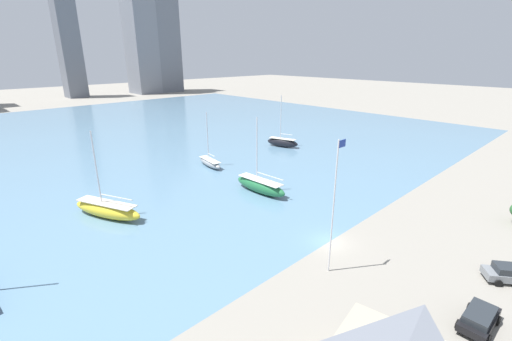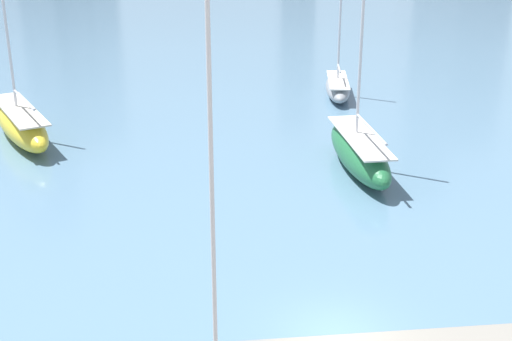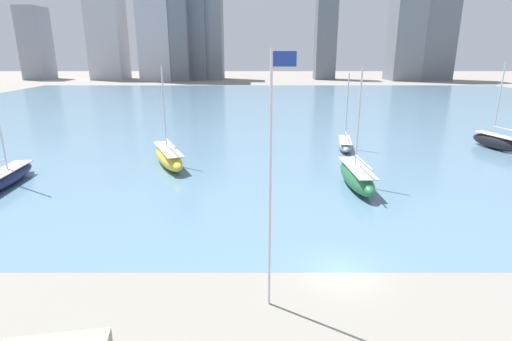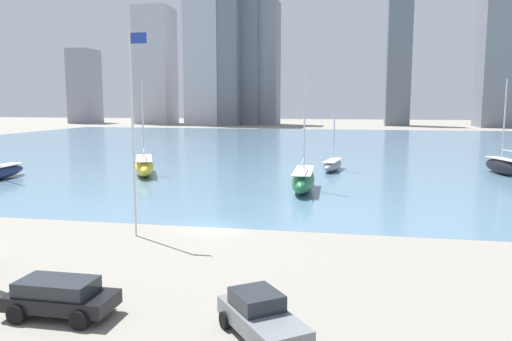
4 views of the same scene
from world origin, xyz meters
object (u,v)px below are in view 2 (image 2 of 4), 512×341
(flag_pole, at_px, (214,193))
(sailboat_gray, at_px, (338,87))
(sailboat_green, at_px, (359,153))
(sailboat_yellow, at_px, (21,124))

(flag_pole, xyz_separation_m, sailboat_gray, (11.92, 36.24, -6.57))
(sailboat_green, bearing_deg, flag_pole, -117.85)
(sailboat_gray, bearing_deg, flag_pole, -99.05)
(sailboat_yellow, height_order, sailboat_gray, sailboat_yellow)
(sailboat_green, bearing_deg, sailboat_gray, 79.87)
(flag_pole, xyz_separation_m, sailboat_yellow, (-11.47, 27.78, -6.24))
(sailboat_yellow, bearing_deg, sailboat_green, -44.48)
(flag_pole, relative_size, sailboat_green, 1.15)
(flag_pole, relative_size, sailboat_yellow, 1.16)
(sailboat_gray, bearing_deg, sailboat_green, -88.98)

